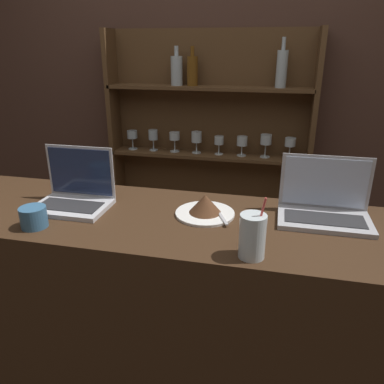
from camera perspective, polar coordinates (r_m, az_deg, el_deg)
bar_counter at (r=1.72m, az=-5.33°, el=-19.13°), size 2.12×0.57×1.01m
back_wall at (r=2.52m, az=2.92°, el=15.20°), size 7.00×0.06×2.70m
back_shelf at (r=2.53m, az=2.56°, el=4.97°), size 1.31×0.18×1.72m
laptop_near at (r=1.58m, az=-17.43°, el=-0.15°), size 0.29×0.21×0.23m
laptop_far at (r=1.48m, az=19.52°, el=-1.94°), size 0.33×0.20×0.23m
cake_plate at (r=1.43m, az=2.01°, el=-2.27°), size 0.23×0.23×0.08m
water_glass at (r=1.15m, az=9.19°, el=-6.65°), size 0.08×0.08×0.20m
coffee_cup at (r=1.45m, az=-23.00°, el=-3.55°), size 0.09×0.09×0.08m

